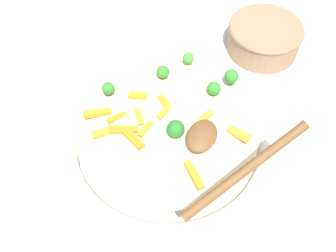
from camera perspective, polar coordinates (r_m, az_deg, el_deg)
ground_plane at (r=0.68m, az=-0.00°, el=-3.52°), size 2.40×2.40×0.00m
serving_bowl at (r=0.66m, az=-0.00°, el=-2.29°), size 0.33×0.33×0.05m
pasta_mound at (r=0.61m, az=-0.00°, el=0.53°), size 0.29×0.27×0.07m
carrot_piece_0 at (r=0.59m, az=-0.56°, el=3.31°), size 0.02×0.03×0.01m
carrot_piece_1 at (r=0.58m, az=-4.02°, el=1.18°), size 0.03×0.02×0.01m
carrot_piece_2 at (r=0.58m, az=-7.10°, el=1.12°), size 0.03×0.02×0.01m
carrot_piece_3 at (r=0.57m, az=4.91°, el=0.92°), size 0.04×0.02×0.01m
carrot_piece_4 at (r=0.56m, az=4.59°, el=-1.22°), size 0.04×0.02×0.01m
carrot_piece_5 at (r=0.57m, az=9.92°, el=-0.90°), size 0.02×0.03×0.01m
carrot_piece_6 at (r=0.59m, az=-9.78°, el=1.81°), size 0.03×0.04×0.01m
carrot_piece_7 at (r=0.56m, az=-4.91°, el=-1.72°), size 0.03×0.04×0.01m
carrot_piece_8 at (r=0.60m, az=-4.37°, el=3.91°), size 0.02×0.03×0.01m
carrot_piece_9 at (r=0.57m, az=-8.88°, el=-0.81°), size 0.03×0.03×0.01m
carrot_piece_10 at (r=0.53m, az=3.65°, el=-6.77°), size 0.03×0.04×0.01m
carrot_piece_11 at (r=0.57m, az=-0.33°, el=1.76°), size 0.03×0.01×0.01m
carrot_piece_12 at (r=0.56m, az=-3.11°, el=-0.45°), size 0.03×0.01×0.01m
carrot_piece_13 at (r=0.57m, az=-6.16°, el=-0.55°), size 0.03×0.04×0.01m
broccoli_floret_0 at (r=0.60m, az=6.38°, el=5.17°), size 0.02×0.02×0.02m
broccoli_floret_1 at (r=0.62m, az=-0.72°, el=7.49°), size 0.02×0.02×0.02m
broccoli_floret_2 at (r=0.55m, az=1.06°, el=-0.44°), size 0.02×0.02×0.03m
broccoli_floret_3 at (r=0.65m, az=2.83°, el=9.39°), size 0.02×0.02×0.02m
broccoli_floret_4 at (r=0.62m, az=8.78°, el=6.80°), size 0.02×0.02×0.02m
broccoli_floret_5 at (r=0.61m, az=-8.29°, el=5.16°), size 0.02×0.02×0.02m
serving_spoon at (r=0.52m, az=6.84°, el=-3.12°), size 0.15×0.14×0.08m
companion_bowl at (r=0.84m, az=13.22°, el=11.99°), size 0.14×0.14×0.06m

